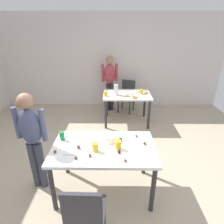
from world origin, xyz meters
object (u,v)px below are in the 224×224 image
object	(u,v)px
dining_table_near	(104,152)
dining_table_far	(127,98)
mixing_bowl	(110,138)
pitcher_far	(116,90)
soda_can	(62,136)
person_adult_far	(110,79)
chair_far_table	(127,94)
person_girl_near	(32,135)
chair_near_table	(85,213)

from	to	relation	value
dining_table_near	dining_table_far	bearing A→B (deg)	78.53
mixing_bowl	pitcher_far	size ratio (longest dim) A/B	0.84
dining_table_near	dining_table_far	world-z (taller)	same
soda_can	person_adult_far	bearing A→B (deg)	77.85
dining_table_near	chair_far_table	bearing A→B (deg)	80.26
person_girl_near	person_adult_far	xyz separation A→B (m)	(0.98, 2.90, 0.04)
person_girl_near	person_adult_far	distance (m)	3.06
chair_near_table	mixing_bowl	bearing A→B (deg)	76.17
soda_can	pitcher_far	distance (m)	2.11
dining_table_far	pitcher_far	world-z (taller)	pitcher_far
dining_table_near	chair_near_table	bearing A→B (deg)	-100.93
dining_table_near	chair_near_table	size ratio (longest dim) A/B	1.58
chair_far_table	person_adult_far	xyz separation A→B (m)	(-0.49, 0.03, 0.42)
dining_table_near	soda_can	world-z (taller)	soda_can
dining_table_far	person_adult_far	size ratio (longest dim) A/B	0.73
dining_table_near	dining_table_far	size ratio (longest dim) A/B	1.22
dining_table_near	person_adult_far	distance (m)	2.98
soda_can	pitcher_far	xyz separation A→B (m)	(0.77, 1.96, 0.06)
chair_near_table	person_girl_near	world-z (taller)	person_girl_near
soda_can	pitcher_far	bearing A→B (deg)	68.64
chair_near_table	chair_far_table	size ratio (longest dim) A/B	1.00
person_girl_near	mixing_bowl	bearing A→B (deg)	4.55
chair_far_table	pitcher_far	world-z (taller)	pitcher_far
person_girl_near	mixing_bowl	size ratio (longest dim) A/B	7.14
person_adult_far	pitcher_far	bearing A→B (deg)	-78.89
person_girl_near	dining_table_near	bearing A→B (deg)	-4.38
dining_table_near	person_girl_near	bearing A→B (deg)	175.62
person_girl_near	pitcher_far	xyz separation A→B (m)	(1.15, 2.06, -0.00)
chair_near_table	person_adult_far	world-z (taller)	person_adult_far
chair_far_table	mixing_bowl	bearing A→B (deg)	-98.66
chair_near_table	chair_far_table	distance (m)	3.78
dining_table_near	person_adult_far	world-z (taller)	person_adult_far
dining_table_far	chair_far_table	size ratio (longest dim) A/B	1.29
chair_far_table	soda_can	world-z (taller)	soda_can
soda_can	chair_far_table	bearing A→B (deg)	68.49
dining_table_near	mixing_bowl	distance (m)	0.22
person_girl_near	mixing_bowl	world-z (taller)	person_girl_near
person_girl_near	dining_table_far	bearing A→B (deg)	56.32
mixing_bowl	dining_table_near	bearing A→B (deg)	-117.10
chair_near_table	pitcher_far	size ratio (longest dim) A/B	3.56
person_adult_far	soda_can	world-z (taller)	person_adult_far
chair_far_table	person_girl_near	world-z (taller)	person_girl_near
dining_table_far	person_girl_near	xyz separation A→B (m)	(-1.41, -2.12, 0.23)
pitcher_far	soda_can	bearing A→B (deg)	-111.36
chair_far_table	person_girl_near	size ratio (longest dim) A/B	0.59
chair_far_table	person_adult_far	size ratio (longest dim) A/B	0.57
chair_near_table	person_girl_near	bearing A→B (deg)	133.49
person_girl_near	mixing_bowl	xyz separation A→B (m)	(1.05, 0.08, -0.08)
chair_far_table	pitcher_far	xyz separation A→B (m)	(-0.32, -0.81, 0.38)
person_adult_far	chair_far_table	bearing A→B (deg)	-3.81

